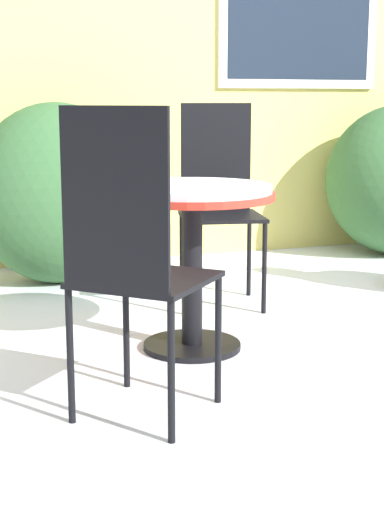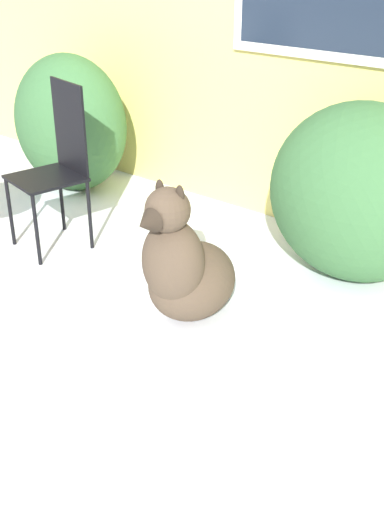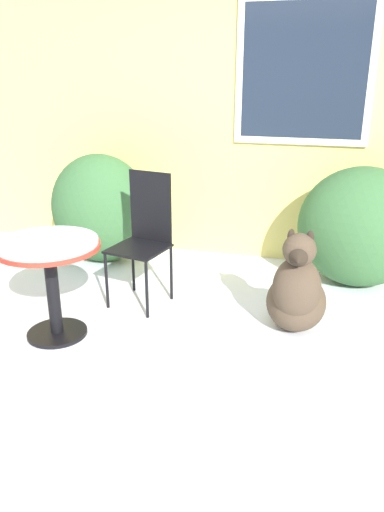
% 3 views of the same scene
% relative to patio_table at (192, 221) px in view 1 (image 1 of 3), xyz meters
% --- Properties ---
extents(house_wall, '(8.00, 0.10, 2.64)m').
position_rel_patio_table_xyz_m(house_wall, '(0.92, 1.99, 0.78)').
color(house_wall, '#E5D16B').
rests_on(house_wall, ground_plane).
extents(shrub_left, '(0.98, 0.74, 1.05)m').
position_rel_patio_table_xyz_m(shrub_left, '(-0.32, 1.46, -0.03)').
color(shrub_left, '#386638').
rests_on(shrub_left, ground_plane).
extents(patio_table, '(0.70, 0.70, 0.71)m').
position_rel_patio_table_xyz_m(patio_table, '(0.00, 0.00, 0.00)').
color(patio_table, black).
rests_on(patio_table, ground_plane).
extents(patio_chair_near_table, '(0.48, 0.48, 1.05)m').
position_rel_patio_table_xyz_m(patio_chair_near_table, '(0.41, 0.72, 0.01)').
color(patio_chair_near_table, black).
rests_on(patio_chair_near_table, ground_plane).
extents(patio_chair_far_side, '(0.58, 0.58, 1.05)m').
position_rel_patio_table_xyz_m(patio_chair_far_side, '(-0.44, -0.68, 0.01)').
color(patio_chair_far_side, black).
rests_on(patio_chair_far_side, ground_plane).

